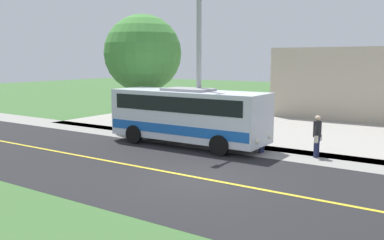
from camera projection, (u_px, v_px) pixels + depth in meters
ground_plane at (200, 178)px, 14.29m from camera, size 120.00×120.00×0.00m
road_surface at (200, 178)px, 14.29m from camera, size 8.00×100.00×0.01m
sidewalk at (262, 151)px, 18.58m from camera, size 2.40×100.00×0.01m
parking_lot_surface at (365, 134)px, 22.88m from camera, size 14.00×36.00×0.01m
road_centre_line at (200, 178)px, 14.29m from camera, size 0.16×100.00×0.00m
shuttle_bus_front at (188, 114)px, 19.69m from camera, size 2.60×7.86×2.73m
pedestrian_with_bags at (317, 135)px, 17.27m from camera, size 0.72×0.34×1.77m
pedestrian_waiting at (262, 133)px, 18.12m from camera, size 0.72×0.34×1.65m
street_light_pole at (197, 57)px, 19.48m from camera, size 1.97×0.24×7.57m
tree_curbside at (143, 54)px, 24.53m from camera, size 4.59×4.59×6.74m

